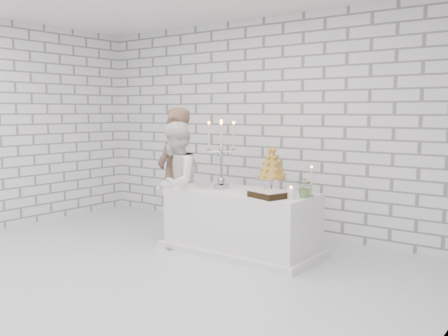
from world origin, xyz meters
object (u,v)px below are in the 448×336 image
bride (175,185)px  croquembouche (272,169)px  candelabra (221,154)px  groom (175,174)px  cake_table (241,221)px

bride → croquembouche: bride is taller
candelabra → croquembouche: 0.70m
groom → bride: bearing=27.1°
cake_table → bride: bride is taller
candelabra → croquembouche: bearing=5.8°
candelabra → groom: bearing=-177.1°
groom → candelabra: (0.74, 0.04, 0.30)m
bride → croquembouche: (1.19, 0.35, 0.24)m
cake_table → bride: (-0.81, -0.28, 0.41)m
groom → bride: 0.35m
croquembouche → candelabra: bearing=-174.2°
candelabra → bride: bearing=-150.8°
cake_table → bride: bearing=-160.8°
cake_table → groom: groom is taller
candelabra → croquembouche: (0.68, 0.07, -0.15)m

